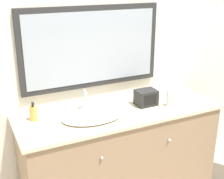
{
  "coord_description": "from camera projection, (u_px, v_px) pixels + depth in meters",
  "views": [
    {
      "loc": [
        -1.12,
        -1.81,
        1.93
      ],
      "look_at": [
        -0.08,
        0.33,
        1.06
      ],
      "focal_mm": 50.0,
      "sensor_mm": 36.0,
      "label": 1
    }
  ],
  "objects": [
    {
      "name": "vanity_counter",
      "position": [
        120.0,
        154.0,
        2.79
      ],
      "size": [
        1.76,
        0.61,
        0.86
      ],
      "color": "#937556",
      "rests_on": "ground_plane"
    },
    {
      "name": "sink_basin",
      "position": [
        93.0,
        115.0,
        2.5
      ],
      "size": [
        0.52,
        0.39,
        0.18
      ],
      "color": "white",
      "rests_on": "vanity_counter"
    },
    {
      "name": "hand_towel_near_sink",
      "position": [
        153.0,
        94.0,
        2.95
      ],
      "size": [
        0.19,
        0.12,
        0.03
      ],
      "color": "silver",
      "rests_on": "vanity_counter"
    },
    {
      "name": "appliance_box",
      "position": [
        146.0,
        98.0,
        2.73
      ],
      "size": [
        0.18,
        0.14,
        0.14
      ],
      "color": "black",
      "rests_on": "vanity_counter"
    },
    {
      "name": "picture_frame",
      "position": [
        172.0,
        98.0,
        2.71
      ],
      "size": [
        0.11,
        0.01,
        0.15
      ],
      "color": "#B2B2B7",
      "rests_on": "vanity_counter"
    },
    {
      "name": "wall_back",
      "position": [
        103.0,
        54.0,
        2.77
      ],
      "size": [
        8.0,
        0.18,
        2.55
      ],
      "color": "silver",
      "rests_on": "ground_plane"
    },
    {
      "name": "soap_bottle",
      "position": [
        33.0,
        113.0,
        2.44
      ],
      "size": [
        0.06,
        0.06,
        0.16
      ],
      "color": "gold",
      "rests_on": "vanity_counter"
    }
  ]
}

